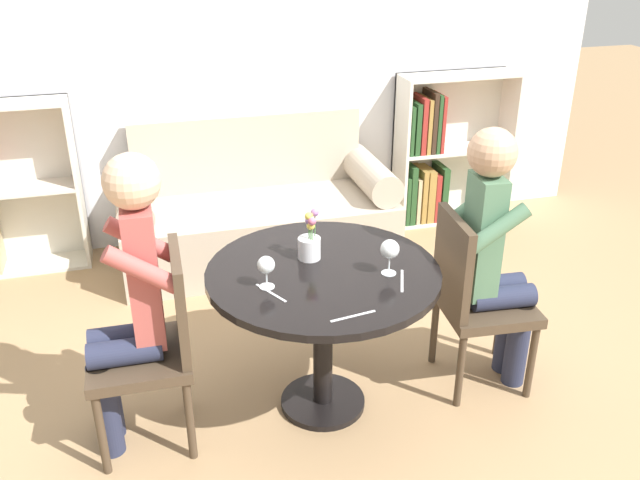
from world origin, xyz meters
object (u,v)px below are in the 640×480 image
object	(u,v)px
bookshelf_right	(437,155)
person_left	(129,298)
flower_vase	(310,243)
couch	(257,213)
person_right	(495,253)
wine_glass_right	(390,250)
wine_glass_left	(266,266)
chair_right	(473,294)
chair_left	(155,342)

from	to	relation	value
bookshelf_right	person_left	world-z (taller)	person_left
bookshelf_right	flower_vase	xyz separation A→B (m)	(-1.45, -1.77, 0.30)
couch	person_right	world-z (taller)	person_right
wine_glass_right	wine_glass_left	bearing A→B (deg)	177.29
wine_glass_left	flower_vase	bearing A→B (deg)	40.74
wine_glass_right	chair_right	bearing A→B (deg)	11.79
couch	flower_vase	xyz separation A→B (m)	(-0.03, -1.51, 0.49)
wine_glass_right	flower_vase	world-z (taller)	flower_vase
person_right	wine_glass_left	world-z (taller)	person_right
chair_right	wine_glass_right	bearing A→B (deg)	106.59
flower_vase	person_left	bearing A→B (deg)	-171.06
bookshelf_right	wine_glass_left	distance (m)	2.62
person_left	person_right	world-z (taller)	person_left
person_right	chair_right	bearing A→B (deg)	86.57
couch	person_left	xyz separation A→B (m)	(-0.82, -1.63, 0.41)
chair_right	person_left	bearing A→B (deg)	94.59
bookshelf_right	flower_vase	world-z (taller)	bookshelf_right
person_left	person_right	size ratio (longest dim) A/B	1.01
couch	wine_glass_left	bearing A→B (deg)	-98.77
couch	wine_glass_left	size ratio (longest dim) A/B	12.57
chair_left	flower_vase	distance (m)	0.78
chair_left	chair_right	bearing A→B (deg)	91.20
bookshelf_right	chair_right	bearing A→B (deg)	-109.74
chair_left	person_left	xyz separation A→B (m)	(-0.08, 0.00, 0.23)
chair_right	wine_glass_left	world-z (taller)	chair_right
bookshelf_right	person_right	distance (m)	2.02
person_right	flower_vase	xyz separation A→B (m)	(-0.85, 0.14, 0.10)
chair_left	bookshelf_right	bearing A→B (deg)	132.75
person_left	wine_glass_left	xyz separation A→B (m)	(0.55, -0.08, 0.11)
couch	wine_glass_right	xyz separation A→B (m)	(0.26, -1.74, 0.53)
couch	bookshelf_right	distance (m)	1.46
couch	person_left	world-z (taller)	person_left
couch	wine_glass_left	xyz separation A→B (m)	(-0.26, -1.71, 0.52)
couch	chair_left	world-z (taller)	couch
bookshelf_right	flower_vase	size ratio (longest dim) A/B	4.73
couch	person_right	size ratio (longest dim) A/B	1.35
person_left	wine_glass_right	distance (m)	1.09
person_left	chair_right	bearing A→B (deg)	91.09
person_right	wine_glass_left	distance (m)	1.09
person_left	bookshelf_right	bearing A→B (deg)	131.64
wine_glass_left	wine_glass_right	size ratio (longest dim) A/B	0.89
bookshelf_right	person_left	xyz separation A→B (m)	(-2.24, -1.90, 0.21)
wine_glass_left	flower_vase	size ratio (longest dim) A/B	0.60
chair_left	couch	bearing A→B (deg)	157.12
person_right	wine_glass_right	size ratio (longest dim) A/B	8.27
chair_right	person_left	world-z (taller)	person_left
flower_vase	wine_glass_left	bearing A→B (deg)	-139.26
couch	bookshelf_right	world-z (taller)	bookshelf_right
couch	person_left	bearing A→B (deg)	-116.58
wine_glass_left	wine_glass_right	xyz separation A→B (m)	(0.53, -0.02, 0.01)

